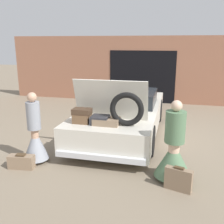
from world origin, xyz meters
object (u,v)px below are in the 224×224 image
(suitcase_beside_left_person, at_px, (21,162))
(suitcase_beside_right_person, at_px, (178,179))
(person_left, at_px, (35,138))
(car, at_px, (123,114))
(person_right, at_px, (174,152))

(suitcase_beside_left_person, xyz_separation_m, suitcase_beside_right_person, (3.16, -0.09, 0.07))
(person_left, distance_m, suitcase_beside_right_person, 3.07)
(car, xyz_separation_m, suitcase_beside_right_person, (1.56, -2.73, -0.36))
(car, height_order, person_left, car)
(suitcase_beside_right_person, bearing_deg, suitcase_beside_left_person, 178.29)
(suitcase_beside_left_person, bearing_deg, car, 58.69)
(person_left, xyz_separation_m, suitcase_beside_left_person, (-0.15, -0.36, -0.41))
(person_right, bearing_deg, car, 40.64)
(car, bearing_deg, person_left, -122.58)
(suitcase_beside_right_person, bearing_deg, person_right, 105.35)
(person_left, relative_size, suitcase_beside_right_person, 3.12)
(suitcase_beside_left_person, distance_m, suitcase_beside_right_person, 3.16)
(car, height_order, suitcase_beside_left_person, car)
(car, relative_size, suitcase_beside_right_person, 9.53)
(car, height_order, suitcase_beside_right_person, car)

